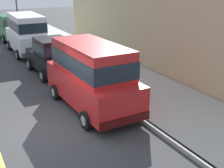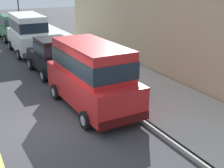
% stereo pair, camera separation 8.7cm
% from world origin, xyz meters
% --- Properties ---
extents(ground_plane, '(80.00, 80.00, 0.00)m').
position_xyz_m(ground_plane, '(0.00, 0.00, 0.00)').
color(ground_plane, '#38383A').
extents(curb, '(0.16, 64.00, 0.14)m').
position_xyz_m(curb, '(3.20, 0.00, 0.07)').
color(curb, gray).
rests_on(curb, ground).
extents(sidewalk, '(3.60, 64.00, 0.14)m').
position_xyz_m(sidewalk, '(5.00, 0.00, 0.07)').
color(sidewalk, '#A8A59E').
rests_on(sidewalk, ground).
extents(car_red_van, '(2.22, 4.94, 2.52)m').
position_xyz_m(car_red_van, '(2.17, 0.89, 1.39)').
color(car_red_van, red).
rests_on(car_red_van, ground).
extents(car_black_hatchback, '(2.03, 3.84, 1.88)m').
position_xyz_m(car_black_hatchback, '(2.20, 5.81, 0.98)').
color(car_black_hatchback, black).
rests_on(car_black_hatchback, ground).
extents(car_white_van, '(2.19, 4.93, 2.52)m').
position_xyz_m(car_white_van, '(2.16, 10.91, 1.39)').
color(car_white_van, white).
rests_on(car_white_van, ground).
extents(car_green_sedan, '(2.14, 4.66, 1.92)m').
position_xyz_m(car_green_sedan, '(2.17, 16.27, 0.98)').
color(car_green_sedan, '#23663D').
rests_on(car_green_sedan, ground).
extents(dog_brown, '(0.59, 0.55, 0.49)m').
position_xyz_m(dog_brown, '(4.30, 0.66, 0.43)').
color(dog_brown, brown).
rests_on(dog_brown, sidewalk).
extents(building_facade, '(0.50, 20.00, 4.30)m').
position_xyz_m(building_facade, '(7.10, 4.49, 2.15)').
color(building_facade, tan).
rests_on(building_facade, ground).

